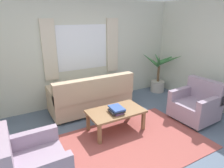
# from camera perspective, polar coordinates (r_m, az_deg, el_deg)

# --- Properties ---
(ground_plane) EXTENTS (6.24, 6.24, 0.00)m
(ground_plane) POSITION_cam_1_polar(r_m,az_deg,el_deg) (3.81, 5.52, -16.55)
(ground_plane) COLOR slate
(wall_back) EXTENTS (5.32, 0.12, 2.60)m
(wall_back) POSITION_cam_1_polar(r_m,az_deg,el_deg) (5.18, -8.53, 8.73)
(wall_back) COLOR beige
(wall_back) RESTS_ON ground_plane
(window_with_curtains) EXTENTS (1.98, 0.07, 1.40)m
(window_with_curtains) POSITION_cam_1_polar(r_m,az_deg,el_deg) (5.08, -8.26, 10.25)
(window_with_curtains) COLOR white
(area_rug) EXTENTS (2.69, 1.80, 0.01)m
(area_rug) POSITION_cam_1_polar(r_m,az_deg,el_deg) (3.80, 5.52, -16.48)
(area_rug) COLOR #9E4C47
(area_rug) RESTS_ON ground_plane
(couch) EXTENTS (1.90, 0.82, 0.92)m
(couch) POSITION_cam_1_polar(r_m,az_deg,el_deg) (4.77, -5.89, -3.79)
(couch) COLOR tan
(couch) RESTS_ON ground_plane
(armchair_left) EXTENTS (0.82, 0.84, 0.88)m
(armchair_left) POSITION_cam_1_polar(r_m,az_deg,el_deg) (3.00, -22.38, -20.91)
(armchair_left) COLOR #998499
(armchair_left) RESTS_ON ground_plane
(armchair_right) EXTENTS (0.86, 0.88, 0.88)m
(armchair_right) POSITION_cam_1_polar(r_m,az_deg,el_deg) (4.78, 22.96, -5.39)
(armchair_right) COLOR #998499
(armchair_right) RESTS_ON ground_plane
(coffee_table) EXTENTS (1.10, 0.64, 0.44)m
(coffee_table) POSITION_cam_1_polar(r_m,az_deg,el_deg) (3.98, 1.11, -8.31)
(coffee_table) COLOR olive
(coffee_table) RESTS_ON ground_plane
(book_stack_on_table) EXTENTS (0.28, 0.33, 0.11)m
(book_stack_on_table) POSITION_cam_1_polar(r_m,az_deg,el_deg) (3.85, 1.31, -7.38)
(book_stack_on_table) COLOR #7F478C
(book_stack_on_table) RESTS_ON coffee_table
(potted_plant) EXTENTS (1.06, 1.11, 1.24)m
(potted_plant) POSITION_cam_1_polar(r_m,az_deg,el_deg) (6.15, 13.28, 2.03)
(potted_plant) COLOR #B7B2A8
(potted_plant) RESTS_ON ground_plane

